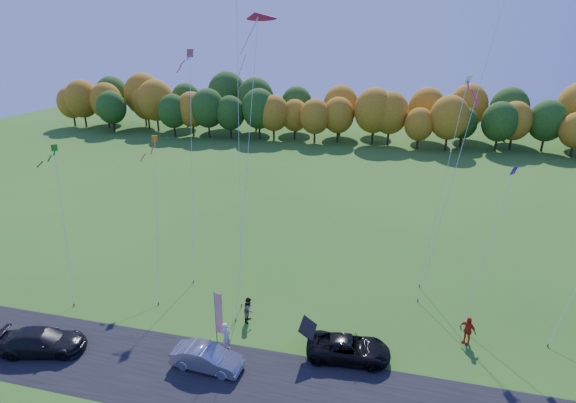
% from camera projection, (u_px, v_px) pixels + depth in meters
% --- Properties ---
extents(ground, '(160.00, 160.00, 0.00)m').
position_uv_depth(ground, '(265.00, 339.00, 28.09)').
color(ground, '#285F19').
extents(asphalt_strip, '(90.00, 6.00, 0.01)m').
position_uv_depth(asphalt_strip, '(244.00, 384.00, 24.45)').
color(asphalt_strip, black).
rests_on(asphalt_strip, ground).
extents(tree_line, '(116.00, 12.00, 10.00)m').
position_uv_depth(tree_line, '(355.00, 143.00, 78.08)').
color(tree_line, '#1E4711').
rests_on(tree_line, ground).
extents(black_suv, '(5.04, 2.62, 1.36)m').
position_uv_depth(black_suv, '(348.00, 348.00, 26.21)').
color(black_suv, black).
rests_on(black_suv, ground).
extents(silver_sedan, '(4.20, 1.68, 1.36)m').
position_uv_depth(silver_sedan, '(207.00, 358.00, 25.43)').
color(silver_sedan, '#A3A2A6').
rests_on(silver_sedan, ground).
extents(dark_truck_a, '(5.32, 3.20, 1.44)m').
position_uv_depth(dark_truck_a, '(42.00, 341.00, 26.74)').
color(dark_truck_a, black).
rests_on(dark_truck_a, ground).
extents(person_tailgate_a, '(0.58, 0.77, 1.88)m').
position_uv_depth(person_tailgate_a, '(226.00, 337.00, 26.77)').
color(person_tailgate_a, silver).
rests_on(person_tailgate_a, ground).
extents(person_tailgate_b, '(0.68, 0.86, 1.75)m').
position_uv_depth(person_tailgate_b, '(249.00, 309.00, 29.56)').
color(person_tailgate_b, gray).
rests_on(person_tailgate_b, ground).
extents(person_east, '(1.13, 1.01, 1.84)m').
position_uv_depth(person_east, '(467.00, 330.00, 27.41)').
color(person_east, red).
rests_on(person_east, ground).
extents(feather_flag, '(0.49, 0.11, 3.72)m').
position_uv_depth(feather_flag, '(218.00, 313.00, 26.82)').
color(feather_flag, '#999999').
rests_on(feather_flag, ground).
extents(kite_delta_blue, '(4.83, 12.06, 30.28)m').
position_uv_depth(kite_delta_blue, '(238.00, 82.00, 31.65)').
color(kite_delta_blue, '#4C3F33').
rests_on(kite_delta_blue, ground).
extents(kite_parafoil_orange, '(7.23, 11.83, 27.20)m').
position_uv_depth(kite_parafoil_orange, '(475.00, 101.00, 31.77)').
color(kite_parafoil_orange, '#4C3F33').
rests_on(kite_parafoil_orange, ground).
extents(kite_delta_red, '(2.45, 9.87, 20.43)m').
position_uv_depth(kite_delta_red, '(248.00, 147.00, 30.60)').
color(kite_delta_red, '#4C3F33').
rests_on(kite_delta_red, ground).
extents(kite_diamond_yellow, '(3.83, 7.89, 10.68)m').
position_uv_depth(kite_diamond_yellow, '(156.00, 215.00, 33.54)').
color(kite_diamond_yellow, '#4C3F33').
rests_on(kite_diamond_yellow, ground).
extents(kite_diamond_green, '(4.11, 5.43, 10.55)m').
position_uv_depth(kite_diamond_green, '(64.00, 223.00, 32.30)').
color(kite_diamond_green, '#4C3F33').
rests_on(kite_diamond_green, ground).
extents(kite_diamond_white, '(2.70, 5.48, 15.43)m').
position_uv_depth(kite_diamond_white, '(444.00, 183.00, 33.20)').
color(kite_diamond_white, '#4C3F33').
rests_on(kite_diamond_white, ground).
extents(kite_diamond_pink, '(3.44, 8.83, 17.11)m').
position_uv_depth(kite_diamond_pink, '(192.00, 163.00, 35.52)').
color(kite_diamond_pink, '#4C3F33').
rests_on(kite_diamond_pink, ground).
extents(kite_diamond_blue_low, '(3.03, 4.88, 10.16)m').
position_uv_depth(kite_diamond_blue_low, '(488.00, 248.00, 29.06)').
color(kite_diamond_blue_low, '#4C3F33').
rests_on(kite_diamond_blue_low, ground).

